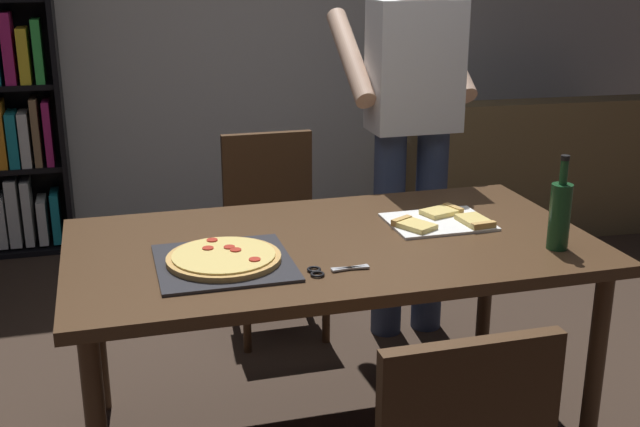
# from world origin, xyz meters

# --- Properties ---
(back_wall) EXTENTS (6.40, 0.10, 2.80)m
(back_wall) POSITION_xyz_m (0.00, 2.60, 1.40)
(back_wall) COLOR silver
(back_wall) RESTS_ON ground_plane
(dining_table) EXTENTS (1.77, 0.96, 0.75)m
(dining_table) POSITION_xyz_m (0.00, 0.00, 0.68)
(dining_table) COLOR #4C331E
(dining_table) RESTS_ON ground_plane
(chair_far_side) EXTENTS (0.42, 0.42, 0.90)m
(chair_far_side) POSITION_xyz_m (0.00, 0.96, 0.51)
(chair_far_side) COLOR #472D19
(chair_far_side) RESTS_ON ground_plane
(couch) EXTENTS (1.75, 0.95, 0.85)m
(couch) POSITION_xyz_m (1.90, 1.99, 0.30)
(couch) COLOR brown
(couch) RESTS_ON ground_plane
(person_serving_pizza) EXTENTS (0.55, 0.54, 1.75)m
(person_serving_pizza) POSITION_xyz_m (0.58, 0.74, 1.00)
(person_serving_pizza) COLOR #38476B
(person_serving_pizza) RESTS_ON ground_plane
(pepperoni_pizza_on_tray) EXTENTS (0.42, 0.42, 0.04)m
(pepperoni_pizza_on_tray) POSITION_xyz_m (-0.39, -0.12, 0.77)
(pepperoni_pizza_on_tray) COLOR #2D2D33
(pepperoni_pizza_on_tray) RESTS_ON dining_table
(pizza_slices_on_towel) EXTENTS (0.36, 0.28, 0.03)m
(pizza_slices_on_towel) POSITION_xyz_m (0.43, 0.07, 0.76)
(pizza_slices_on_towel) COLOR white
(pizza_slices_on_towel) RESTS_ON dining_table
(wine_bottle) EXTENTS (0.07, 0.07, 0.32)m
(wine_bottle) POSITION_xyz_m (0.70, -0.27, 0.87)
(wine_bottle) COLOR #194723
(wine_bottle) RESTS_ON dining_table
(kitchen_scissors) EXTENTS (0.19, 0.08, 0.01)m
(kitchen_scissors) POSITION_xyz_m (-0.09, -0.27, 0.76)
(kitchen_scissors) COLOR silver
(kitchen_scissors) RESTS_ON dining_table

